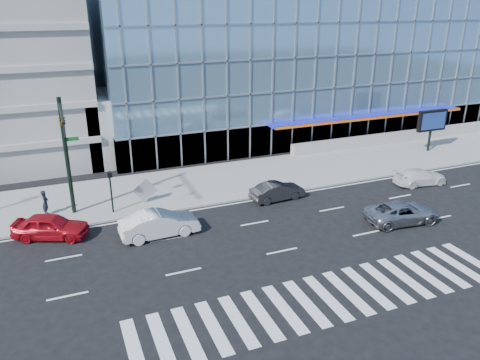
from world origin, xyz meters
The scene contains 15 objects.
ground centered at (0.00, 0.00, 0.00)m, with size 160.00×160.00×0.00m, color black.
sidewalk centered at (0.00, 8.00, 0.07)m, with size 120.00×8.00×0.15m, color gray.
theatre_building centered at (14.00, 26.00, 7.50)m, with size 42.00×26.00×15.00m, color #79A8CA.
ramp_block centered at (-6.00, 18.00, 3.00)m, with size 6.00×8.00×6.00m, color gray.
retaining_wall centered at (24.00, 11.60, 0.65)m, with size 30.00×0.80×1.00m, color gray.
traffic_signal centered at (-11.00, 4.57, 6.16)m, with size 1.14×5.74×8.00m.
ped_signal_post centered at (-8.50, 4.94, 2.14)m, with size 0.30×0.33×3.00m.
marquee_sign centered at (22.00, 7.99, 3.07)m, with size 3.20×0.43×4.00m.
silver_suv centered at (9.15, -3.50, 0.69)m, with size 2.30×5.00×1.39m, color #A7A7AB.
white_suv centered at (15.15, 1.49, 0.64)m, with size 1.78×4.39×1.27m, color white.
white_sedan centered at (-6.22, 0.65, 0.81)m, with size 1.72×4.93×1.62m, color silver.
dark_sedan centered at (3.15, 3.00, 0.68)m, with size 1.43×4.10×1.35m, color black.
red_sedan centered at (-12.54, 2.92, 0.78)m, with size 1.84×4.57×1.56m, color #A60C17.
pedestrian centered at (-12.75, 6.28, 1.04)m, with size 0.65×0.43×1.78m, color black.
tilted_panel centered at (-6.04, 5.85, 1.06)m, with size 1.30×0.06×1.30m, color #9F9F9F.
Camera 1 is at (-11.42, -25.56, 13.82)m, focal length 35.00 mm.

